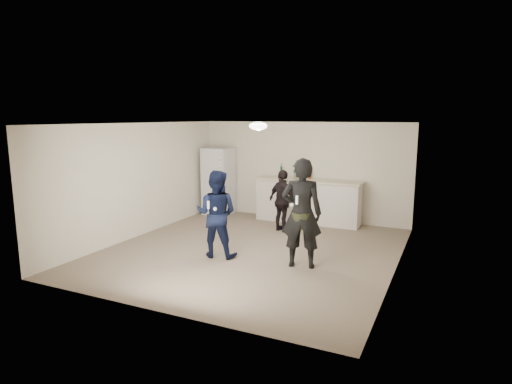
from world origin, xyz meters
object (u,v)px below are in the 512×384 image
at_px(shaker, 295,176).
at_px(spectator, 283,201).
at_px(fridge, 219,181).
at_px(man, 217,214).
at_px(counter, 308,202).
at_px(woman, 302,213).

xyz_separation_m(shaker, spectator, (0.05, -0.94, -0.46)).
relative_size(fridge, man, 1.09).
bearing_deg(shaker, counter, 22.28).
distance_m(counter, fridge, 2.55).
xyz_separation_m(fridge, spectator, (2.27, -0.99, -0.18)).
bearing_deg(woman, shaker, -81.72).
bearing_deg(spectator, man, 103.57).
distance_m(fridge, shaker, 2.24).
distance_m(shaker, spectator, 1.05).
xyz_separation_m(counter, spectator, (-0.26, -1.06, 0.19)).
height_order(counter, woman, woman).
relative_size(woman, spectator, 1.35).
bearing_deg(fridge, man, -60.68).
bearing_deg(woman, man, -9.03).
relative_size(fridge, spectator, 1.25).
relative_size(fridge, shaker, 10.59).
bearing_deg(spectator, shaker, -61.50).
distance_m(man, spectator, 2.26).
relative_size(counter, man, 1.57).
bearing_deg(fridge, shaker, -1.38).
height_order(shaker, man, man).
distance_m(counter, shaker, 0.73).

